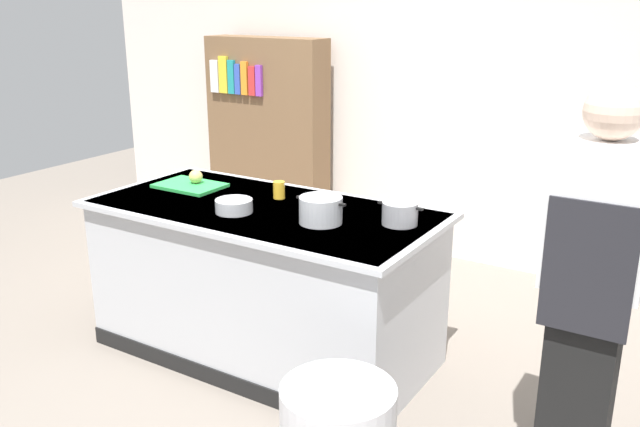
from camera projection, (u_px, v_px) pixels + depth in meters
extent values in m
plane|color=slate|center=(267.00, 351.00, 4.06)|extent=(10.00, 10.00, 0.00)
cube|color=silver|center=(421.00, 66.00, 5.30)|extent=(6.40, 0.12, 3.00)
cube|color=#B7BABF|center=(265.00, 282.00, 3.92)|extent=(1.90, 0.90, 0.90)
cube|color=#B7BABF|center=(263.00, 210.00, 3.79)|extent=(1.98, 0.98, 0.03)
cube|color=black|center=(217.00, 378.00, 3.67)|extent=(1.90, 0.01, 0.10)
cube|color=green|center=(190.00, 186.00, 4.18)|extent=(0.40, 0.28, 0.02)
sphere|color=tan|center=(196.00, 177.00, 4.18)|extent=(0.08, 0.08, 0.08)
cylinder|color=#B7BABF|center=(321.00, 210.00, 3.50)|extent=(0.22, 0.22, 0.14)
cube|color=black|center=(300.00, 197.00, 3.55)|extent=(0.04, 0.02, 0.01)
cube|color=black|center=(342.00, 205.00, 3.42)|extent=(0.04, 0.02, 0.01)
cylinder|color=#99999E|center=(400.00, 213.00, 3.48)|extent=(0.18, 0.18, 0.12)
cube|color=black|center=(381.00, 202.00, 3.52)|extent=(0.04, 0.02, 0.01)
cube|color=black|center=(420.00, 209.00, 3.41)|extent=(0.04, 0.02, 0.01)
cylinder|color=#B7BABF|center=(234.00, 206.00, 3.68)|extent=(0.20, 0.20, 0.07)
cylinder|color=yellow|center=(279.00, 190.00, 3.93)|extent=(0.07, 0.07, 0.10)
cube|color=black|center=(578.00, 385.00, 2.87)|extent=(0.28, 0.20, 0.90)
cube|color=white|center=(600.00, 216.00, 2.64)|extent=(0.38, 0.24, 0.60)
sphere|color=beige|center=(614.00, 111.00, 2.52)|extent=(0.22, 0.22, 0.22)
cube|color=#232328|center=(588.00, 270.00, 2.60)|extent=(0.34, 0.02, 0.54)
cube|color=brown|center=(268.00, 138.00, 5.90)|extent=(1.10, 0.28, 1.70)
cube|color=white|center=(215.00, 76.00, 5.83)|extent=(0.08, 0.03, 0.27)
cube|color=yellow|center=(224.00, 75.00, 5.77)|extent=(0.09, 0.03, 0.31)
cube|color=teal|center=(232.00, 77.00, 5.73)|extent=(0.06, 0.03, 0.28)
cube|color=#3351B7|center=(238.00, 79.00, 5.70)|extent=(0.06, 0.03, 0.25)
cube|color=orange|center=(245.00, 78.00, 5.66)|extent=(0.06, 0.03, 0.27)
cube|color=red|center=(252.00, 81.00, 5.63)|extent=(0.06, 0.03, 0.24)
cube|color=purple|center=(259.00, 81.00, 5.59)|extent=(0.06, 0.03, 0.25)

